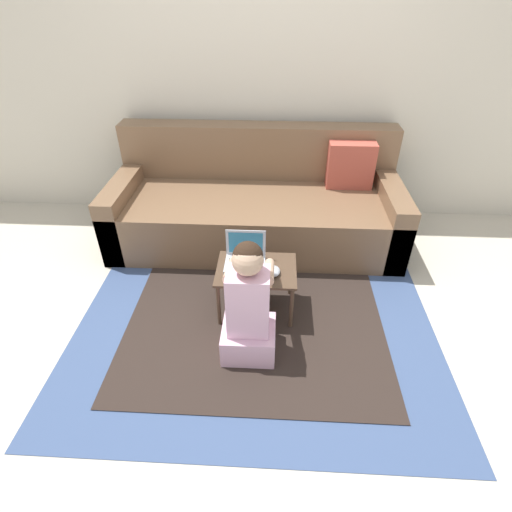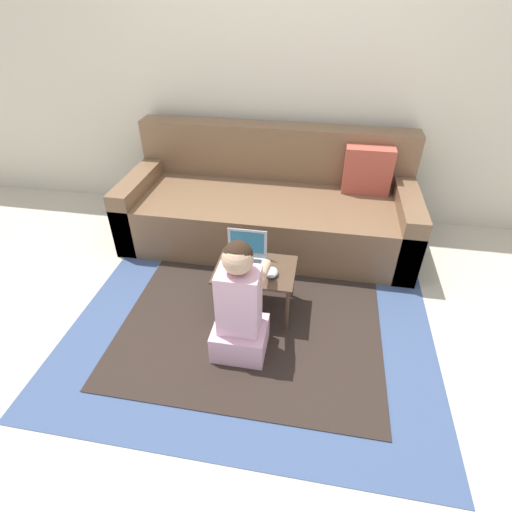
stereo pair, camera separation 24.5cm
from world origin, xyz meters
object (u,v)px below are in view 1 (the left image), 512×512
Objects in this scene: couch at (257,205)px; person_seated at (248,308)px; laptop at (245,259)px; computer_mouse at (274,271)px; laptop_desk at (256,274)px.

couch is 2.97× the size of person_seated.
laptop is 2.41× the size of computer_mouse.
person_seated is at bearing -83.14° from laptop.
laptop_desk is at bearing 157.10° from computer_mouse.
couch is 0.98m from computer_mouse.
computer_mouse is (0.11, -0.05, 0.06)m from laptop_desk.
laptop_desk is at bearing 86.17° from person_seated.
laptop reaches higher than computer_mouse.
person_seated is (-0.02, -0.36, 0.04)m from laptop_desk.
person_seated is at bearing -89.26° from couch.
person_seated is (0.02, -1.28, 0.05)m from couch.
laptop is (-0.03, -0.87, 0.08)m from couch.
laptop_desk is 1.98× the size of laptop.
couch is at bearing 87.89° from laptop.
couch is at bearing 98.79° from computer_mouse.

